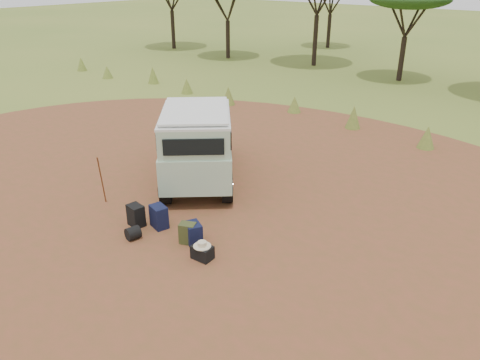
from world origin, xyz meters
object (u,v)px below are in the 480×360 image
Objects in this scene: backpack_olive at (188,233)px; duffel_navy at (193,233)px; safari_vehicle at (198,143)px; hard_case at (202,252)px; backpack_navy at (159,217)px; walking_staff at (102,180)px; backpack_black at (136,216)px.

backpack_olive reaches higher than duffel_navy.
safari_vehicle is 10.72× the size of hard_case.
backpack_olive is 0.75m from hard_case.
backpack_navy is at bearing 165.89° from hard_case.
backpack_navy is 1.12m from duffel_navy.
duffel_navy is (3.14, 0.18, -0.47)m from walking_staff.
safari_vehicle is 2.96m from walking_staff.
backpack_olive is at bearing -43.42° from walking_staff.
walking_staff reaches higher than backpack_olive.
backpack_olive is (2.34, -2.76, -0.86)m from safari_vehicle.
hard_case is (1.74, -0.32, -0.13)m from backpack_navy.
walking_staff is 1.60m from backpack_black.
duffel_navy is (1.12, 0.04, -0.04)m from backpack_navy.
backpack_navy reaches higher than backpack_olive.
backpack_black is (0.80, -3.00, -0.84)m from safari_vehicle.
safari_vehicle reaches higher than walking_staff.
duffel_navy is at bearing -0.02° from safari_vehicle.
safari_vehicle is 3.11m from backpack_navy.
safari_vehicle reaches higher than hard_case.
safari_vehicle is 9.45× the size of backpack_olive.
backpack_navy is 1.77m from hard_case.
backpack_navy is 1.18× the size of duffel_navy.
duffel_navy is 0.72m from hard_case.
duffel_navy is (1.61, 0.34, -0.03)m from backpack_black.
safari_vehicle is at bearing 105.79° from backpack_olive.
walking_staff is 3.00× the size of duffel_navy.
safari_vehicle is 8.31× the size of backpack_navy.
backpack_black reaches higher than backpack_olive.
backpack_olive is at bearing -100.96° from duffel_navy.
hard_case is at bearing -47.54° from walking_staff.
duffel_navy reaches higher than hard_case.
duffel_navy is at bearing 28.52° from backpack_olive.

